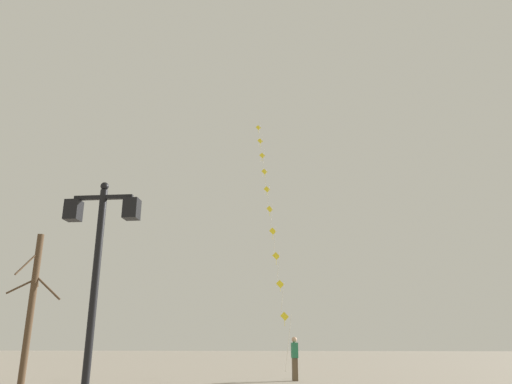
# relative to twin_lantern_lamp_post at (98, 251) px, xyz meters

# --- Properties ---
(ground_plane) EXTENTS (160.00, 160.00, 0.00)m
(ground_plane) POSITION_rel_twin_lantern_lamp_post_xyz_m (2.78, 13.82, -3.12)
(ground_plane) COLOR gray
(twin_lantern_lamp_post) EXTENTS (1.45, 0.28, 4.48)m
(twin_lantern_lamp_post) POSITION_rel_twin_lantern_lamp_post_xyz_m (0.00, 0.00, 0.00)
(twin_lantern_lamp_post) COLOR black
(twin_lantern_lamp_post) RESTS_ON ground_plane
(kite_train) EXTENTS (2.86, 12.75, 18.02)m
(kite_train) POSITION_rel_twin_lantern_lamp_post_xyz_m (1.92, 20.16, 6.30)
(kite_train) COLOR brown
(kite_train) RESTS_ON ground_plane
(kite_flyer) EXTENTS (0.31, 0.62, 1.71)m
(kite_flyer) POSITION_rel_twin_lantern_lamp_post_xyz_m (3.42, 12.21, -2.22)
(kite_flyer) COLOR brown
(kite_flyer) RESTS_ON ground_plane
(bare_tree) EXTENTS (1.73, 1.39, 4.91)m
(bare_tree) POSITION_rel_twin_lantern_lamp_post_xyz_m (-4.80, 6.29, -0.58)
(bare_tree) COLOR #4C3826
(bare_tree) RESTS_ON ground_plane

